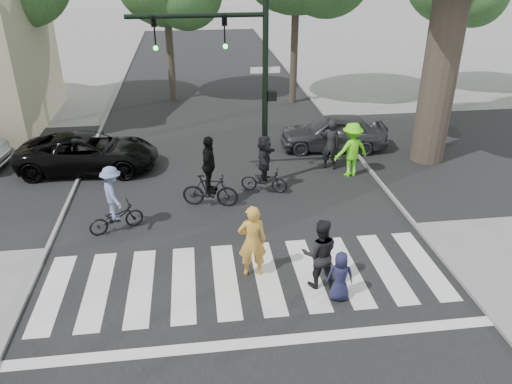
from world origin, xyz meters
TOP-DOWN VIEW (x-y plane):
  - ground at (0.00, 0.00)m, footprint 120.00×120.00m
  - road_stem at (0.00, 5.00)m, footprint 10.00×70.00m
  - road_cross at (0.00, 8.00)m, footprint 70.00×10.00m
  - curb_left at (-5.05, 5.00)m, footprint 0.10×70.00m
  - curb_right at (5.05, 5.00)m, footprint 0.10×70.00m
  - crosswalk at (0.00, 0.66)m, footprint 10.00×3.85m
  - traffic_signal at (0.35, 6.20)m, footprint 4.45×0.29m
  - pedestrian_woman at (0.17, 1.15)m, footprint 0.69×0.46m
  - pedestrian_child at (1.99, -0.03)m, footprint 0.65×0.48m
  - pedestrian_adult at (1.65, 0.53)m, footprint 0.91×0.75m
  - cyclist_left at (-3.33, 3.69)m, footprint 1.61×1.14m
  - cyclist_mid at (-0.67, 4.84)m, footprint 1.78×1.11m
  - cyclist_right at (1.11, 5.59)m, footprint 1.61×1.48m
  - car_suv at (-4.77, 8.11)m, footprint 4.90×2.49m
  - car_grey at (4.30, 8.97)m, footprint 4.25×2.10m
  - bystander_hivis at (4.23, 6.47)m, footprint 1.36×0.98m
  - bystander_dark at (3.69, 7.15)m, footprint 0.79×0.68m

SIDE VIEW (x-z plane):
  - ground at x=0.00m, z-range 0.00..0.00m
  - road_stem at x=0.00m, z-range 0.00..0.01m
  - road_cross at x=0.00m, z-range 0.00..0.01m
  - crosswalk at x=0.00m, z-range 0.00..0.01m
  - curb_left at x=-5.05m, z-range 0.00..0.10m
  - curb_right at x=5.05m, z-range 0.00..0.10m
  - pedestrian_child at x=1.99m, z-range 0.00..1.21m
  - car_suv at x=-4.77m, z-range 0.00..1.33m
  - car_grey at x=4.30m, z-range 0.00..1.39m
  - cyclist_left at x=-3.33m, z-range -0.13..1.81m
  - cyclist_right at x=1.11m, z-range -0.10..1.82m
  - pedestrian_adult at x=1.65m, z-range 0.00..1.73m
  - bystander_dark at x=3.69m, z-range 0.00..1.82m
  - cyclist_mid at x=-0.67m, z-range -0.20..2.05m
  - pedestrian_woman at x=0.17m, z-range 0.00..1.87m
  - bystander_hivis at x=4.23m, z-range 0.00..1.90m
  - traffic_signal at x=0.35m, z-range 0.90..6.90m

